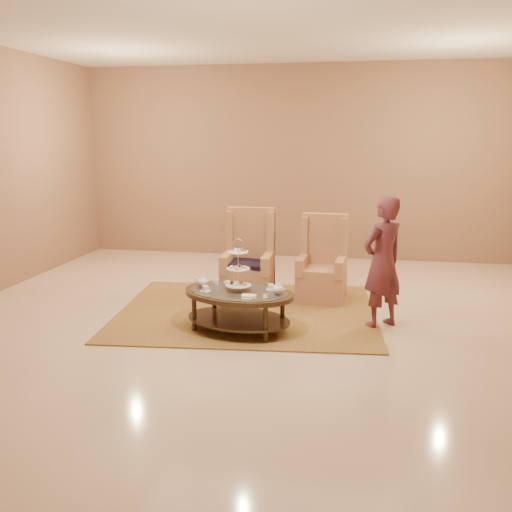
% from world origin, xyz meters
% --- Properties ---
extents(ground, '(8.00, 8.00, 0.00)m').
position_xyz_m(ground, '(0.00, 0.00, 0.00)').
color(ground, beige).
rests_on(ground, ground).
extents(ceiling, '(8.00, 8.00, 0.02)m').
position_xyz_m(ceiling, '(0.00, 0.00, 0.00)').
color(ceiling, beige).
rests_on(ceiling, ground).
extents(wall_back, '(8.00, 0.04, 3.50)m').
position_xyz_m(wall_back, '(0.00, 4.00, 1.75)').
color(wall_back, '#8B644C').
rests_on(wall_back, ground).
extents(rug, '(3.50, 3.01, 0.02)m').
position_xyz_m(rug, '(-0.24, 0.43, 0.01)').
color(rug, olive).
rests_on(rug, ground).
extents(tea_table, '(1.50, 1.21, 1.10)m').
position_xyz_m(tea_table, '(-0.19, -0.32, 0.40)').
color(tea_table, black).
rests_on(tea_table, ground).
extents(armchair_left, '(0.70, 0.72, 1.25)m').
position_xyz_m(armchair_left, '(-0.35, 1.10, 0.42)').
color(armchair_left, '#B37C54').
rests_on(armchair_left, ground).
extents(armchair_right, '(0.67, 0.69, 1.18)m').
position_xyz_m(armchair_right, '(0.67, 1.22, 0.39)').
color(armchair_right, '#B37C54').
rests_on(armchair_right, ground).
extents(person, '(0.68, 0.67, 1.57)m').
position_xyz_m(person, '(1.44, 0.17, 0.79)').
color(person, '#5B2730').
rests_on(person, ground).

